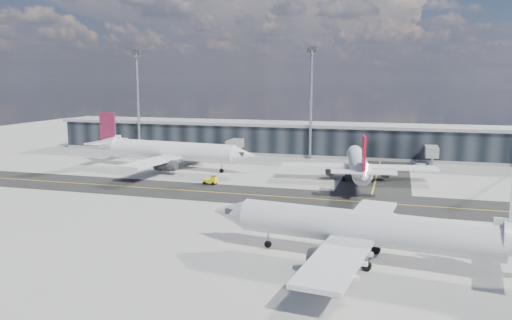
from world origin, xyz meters
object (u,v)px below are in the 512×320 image
object	(u,v)px
service_van	(419,163)
baggage_tug	(211,180)
airliner_near	(369,229)
airliner_af	(170,151)
airliner_redtail	(358,164)

from	to	relation	value
service_van	baggage_tug	bearing A→B (deg)	-154.54
airliner_near	baggage_tug	xyz separation A→B (m)	(-32.64, 34.76, -2.97)
airliner_near	service_van	bearing A→B (deg)	0.73
airliner_af	airliner_redtail	distance (m)	43.61
baggage_tug	service_van	world-z (taller)	baggage_tug
airliner_redtail	service_van	bearing A→B (deg)	52.82
airliner_redtail	service_van	distance (m)	25.89
airliner_near	airliner_af	bearing A→B (deg)	51.92
airliner_redtail	airliner_near	xyz separation A→B (m)	(4.94, -46.01, 0.20)
airliner_redtail	baggage_tug	xyz separation A→B (m)	(-27.70, -11.25, -2.77)
airliner_redtail	service_van	world-z (taller)	airliner_redtail
baggage_tug	airliner_redtail	bearing A→B (deg)	118.55
airliner_redtail	airliner_af	bearing A→B (deg)	168.53
airliner_redtail	baggage_tug	size ratio (longest dim) A/B	12.63
airliner_af	service_van	size ratio (longest dim) A/B	8.50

